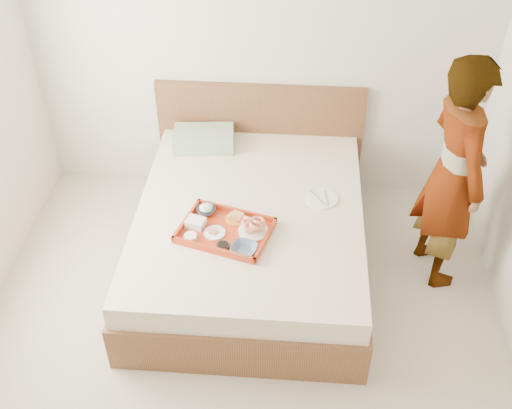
{
  "coord_description": "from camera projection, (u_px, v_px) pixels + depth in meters",
  "views": [
    {
      "loc": [
        0.31,
        -2.26,
        3.29
      ],
      "look_at": [
        0.06,
        0.9,
        0.65
      ],
      "focal_mm": 43.59,
      "sensor_mm": 36.0,
      "label": 1
    }
  ],
  "objects": [
    {
      "name": "dinner_plate",
      "position": [
        322.0,
        199.0,
        4.35
      ],
      "size": [
        0.28,
        0.28,
        0.01
      ],
      "primitive_type": "cylinder",
      "rotation": [
        0.0,
        0.0,
        0.3
      ],
      "color": "white",
      "rests_on": "bed"
    },
    {
      "name": "bed",
      "position": [
        250.0,
        236.0,
        4.45
      ],
      "size": [
        1.65,
        2.0,
        0.53
      ],
      "primitive_type": "cube",
      "color": "brown",
      "rests_on": "ground"
    },
    {
      "name": "tray",
      "position": [
        225.0,
        230.0,
        4.07
      ],
      "size": [
        0.67,
        0.56,
        0.05
      ],
      "primitive_type": "cube",
      "rotation": [
        0.0,
        0.0,
        -0.28
      ],
      "color": "#B22A0E",
      "rests_on": "bed"
    },
    {
      "name": "navy_bowl_big",
      "position": [
        244.0,
        249.0,
        3.92
      ],
      "size": [
        0.2,
        0.2,
        0.04
      ],
      "primitive_type": "imported",
      "rotation": [
        0.0,
        0.0,
        -0.28
      ],
      "color": "#192B48",
      "rests_on": "tray"
    },
    {
      "name": "wall_back",
      "position": [
        259.0,
        41.0,
        4.56
      ],
      "size": [
        3.5,
        0.01,
        2.6
      ],
      "primitive_type": "cube",
      "color": "silver",
      "rests_on": "ground"
    },
    {
      "name": "cheese_round",
      "position": [
        191.0,
        237.0,
        4.01
      ],
      "size": [
        0.1,
        0.1,
        0.03
      ],
      "primitive_type": "cylinder",
      "rotation": [
        0.0,
        0.0,
        -0.28
      ],
      "color": "white",
      "rests_on": "tray"
    },
    {
      "name": "salad_bowl",
      "position": [
        206.0,
        210.0,
        4.21
      ],
      "size": [
        0.16,
        0.16,
        0.04
      ],
      "primitive_type": "imported",
      "rotation": [
        0.0,
        0.0,
        -0.28
      ],
      "color": "#192B48",
      "rests_on": "tray"
    },
    {
      "name": "sauce_dish",
      "position": [
        223.0,
        246.0,
        3.94
      ],
      "size": [
        0.1,
        0.1,
        0.03
      ],
      "primitive_type": "cylinder",
      "rotation": [
        0.0,
        0.0,
        -0.28
      ],
      "color": "black",
      "rests_on": "tray"
    },
    {
      "name": "plastic_tub",
      "position": [
        196.0,
        223.0,
        4.1
      ],
      "size": [
        0.14,
        0.13,
        0.05
      ],
      "primitive_type": "cube",
      "rotation": [
        0.0,
        0.0,
        -0.28
      ],
      "color": "silver",
      "rests_on": "tray"
    },
    {
      "name": "headboard",
      "position": [
        260.0,
        137.0,
        5.06
      ],
      "size": [
        1.65,
        0.06,
        0.95
      ],
      "primitive_type": "cube",
      "color": "brown",
      "rests_on": "ground"
    },
    {
      "name": "prawn_plate",
      "position": [
        253.0,
        231.0,
        4.07
      ],
      "size": [
        0.25,
        0.25,
        0.01
      ],
      "primitive_type": "cylinder",
      "rotation": [
        0.0,
        0.0,
        -0.28
      ],
      "color": "white",
      "rests_on": "tray"
    },
    {
      "name": "ground",
      "position": [
        235.0,
        377.0,
        3.86
      ],
      "size": [
        3.5,
        4.0,
        0.01
      ],
      "primitive_type": "cube",
      "color": "#C0B3A2",
      "rests_on": "ground"
    },
    {
      "name": "meat_plate",
      "position": [
        215.0,
        233.0,
        4.06
      ],
      "size": [
        0.18,
        0.18,
        0.01
      ],
      "primitive_type": "cylinder",
      "rotation": [
        0.0,
        0.0,
        -0.28
      ],
      "color": "white",
      "rests_on": "tray"
    },
    {
      "name": "bread_plate",
      "position": [
        236.0,
        219.0,
        4.16
      ],
      "size": [
        0.17,
        0.17,
        0.01
      ],
      "primitive_type": "cylinder",
      "rotation": [
        0.0,
        0.0,
        -0.28
      ],
      "color": "orange",
      "rests_on": "tray"
    },
    {
      "name": "pillow",
      "position": [
        204.0,
        139.0,
        4.84
      ],
      "size": [
        0.49,
        0.36,
        0.11
      ],
      "primitive_type": "cube",
      "rotation": [
        0.0,
        0.0,
        0.1
      ],
      "color": "#9BAD99",
      "rests_on": "bed"
    },
    {
      "name": "person",
      "position": [
        453.0,
        174.0,
        4.05
      ],
      "size": [
        0.56,
        0.71,
        1.7
      ],
      "primitive_type": "imported",
      "rotation": [
        0.0,
        0.0,
        1.84
      ],
      "color": "#EFE2D0",
      "rests_on": "ground"
    }
  ]
}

